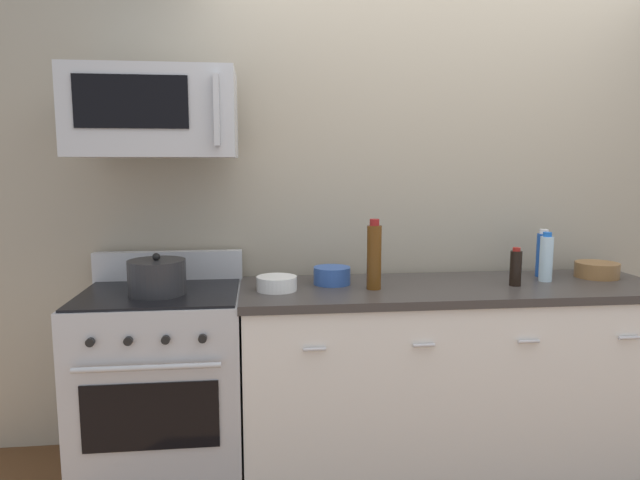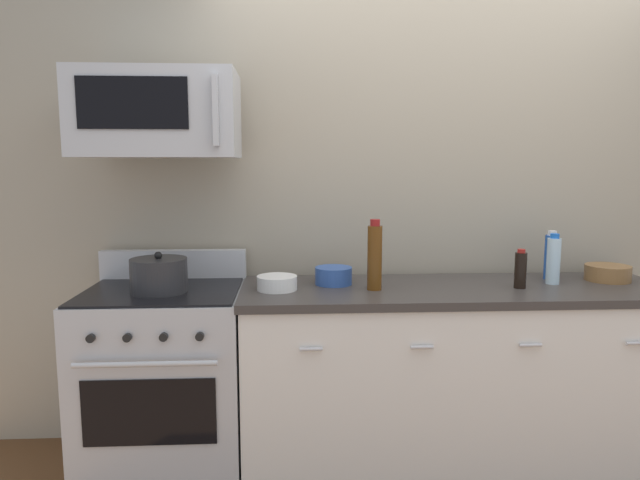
{
  "view_description": "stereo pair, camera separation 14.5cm",
  "coord_description": "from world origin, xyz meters",
  "px_view_note": "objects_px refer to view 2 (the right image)",
  "views": [
    {
      "loc": [
        -0.97,
        -2.64,
        1.52
      ],
      "look_at": [
        -0.68,
        -0.05,
        1.16
      ],
      "focal_mm": 31.2,
      "sensor_mm": 36.0,
      "label": 1
    },
    {
      "loc": [
        -0.82,
        -2.65,
        1.52
      ],
      "look_at": [
        -0.68,
        -0.05,
        1.16
      ],
      "focal_mm": 31.2,
      "sensor_mm": 36.0,
      "label": 2
    }
  ],
  "objects_px": {
    "bottle_soda_blue": "(551,256)",
    "range_oven": "(166,380)",
    "bowl_blue_mixing": "(334,275)",
    "stockpot": "(159,275)",
    "microwave": "(158,115)",
    "bottle_wine_amber": "(375,257)",
    "bowl_white_ceramic": "(277,282)",
    "bottle_water_clear": "(553,260)",
    "bowl_wooden_salad": "(608,272)",
    "bottle_soy_sauce_dark": "(521,270)"
  },
  "relations": [
    {
      "from": "bottle_soda_blue",
      "to": "range_oven",
      "type": "bearing_deg",
      "value": -175.71
    },
    {
      "from": "bowl_blue_mixing",
      "to": "stockpot",
      "type": "height_order",
      "value": "stockpot"
    },
    {
      "from": "microwave",
      "to": "range_oven",
      "type": "bearing_deg",
      "value": -90.29
    },
    {
      "from": "bottle_wine_amber",
      "to": "stockpot",
      "type": "relative_size",
      "value": 1.29
    },
    {
      "from": "microwave",
      "to": "stockpot",
      "type": "bearing_deg",
      "value": -90.13
    },
    {
      "from": "bottle_soda_blue",
      "to": "bowl_white_ceramic",
      "type": "height_order",
      "value": "bottle_soda_blue"
    },
    {
      "from": "range_oven",
      "to": "bottle_wine_amber",
      "type": "relative_size",
      "value": 3.15
    },
    {
      "from": "bottle_water_clear",
      "to": "range_oven",
      "type": "bearing_deg",
      "value": -179.04
    },
    {
      "from": "microwave",
      "to": "bottle_wine_amber",
      "type": "height_order",
      "value": "microwave"
    },
    {
      "from": "bowl_wooden_salad",
      "to": "bowl_white_ceramic",
      "type": "distance_m",
      "value": 1.71
    },
    {
      "from": "bottle_soy_sauce_dark",
      "to": "stockpot",
      "type": "relative_size",
      "value": 0.73
    },
    {
      "from": "bottle_water_clear",
      "to": "bottle_soy_sauce_dark",
      "type": "bearing_deg",
      "value": -156.95
    },
    {
      "from": "microwave",
      "to": "bowl_wooden_salad",
      "type": "height_order",
      "value": "microwave"
    },
    {
      "from": "range_oven",
      "to": "bowl_blue_mixing",
      "type": "height_order",
      "value": "range_oven"
    },
    {
      "from": "range_oven",
      "to": "bottle_wine_amber",
      "type": "height_order",
      "value": "bottle_wine_amber"
    },
    {
      "from": "bottle_soda_blue",
      "to": "bowl_blue_mixing",
      "type": "height_order",
      "value": "bottle_soda_blue"
    },
    {
      "from": "bottle_soda_blue",
      "to": "bottle_wine_amber",
      "type": "height_order",
      "value": "bottle_wine_amber"
    },
    {
      "from": "bottle_soda_blue",
      "to": "bowl_blue_mixing",
      "type": "distance_m",
      "value": 1.15
    },
    {
      "from": "bowl_wooden_salad",
      "to": "range_oven",
      "type": "bearing_deg",
      "value": -177.61
    },
    {
      "from": "range_oven",
      "to": "bottle_water_clear",
      "type": "distance_m",
      "value": 2.02
    },
    {
      "from": "stockpot",
      "to": "bottle_wine_amber",
      "type": "bearing_deg",
      "value": 0.16
    },
    {
      "from": "microwave",
      "to": "bottle_wine_amber",
      "type": "distance_m",
      "value": 1.22
    },
    {
      "from": "range_oven",
      "to": "bowl_blue_mixing",
      "type": "relative_size",
      "value": 5.76
    },
    {
      "from": "bottle_soy_sauce_dark",
      "to": "stockpot",
      "type": "bearing_deg",
      "value": 179.96
    },
    {
      "from": "bottle_soda_blue",
      "to": "bottle_wine_amber",
      "type": "xyz_separation_m",
      "value": [
        -0.96,
        -0.2,
        0.04
      ]
    },
    {
      "from": "bottle_soda_blue",
      "to": "bowl_wooden_salad",
      "type": "relative_size",
      "value": 1.14
    },
    {
      "from": "stockpot",
      "to": "bowl_wooden_salad",
      "type": "bearing_deg",
      "value": 3.74
    },
    {
      "from": "bottle_wine_amber",
      "to": "microwave",
      "type": "bearing_deg",
      "value": 174.67
    },
    {
      "from": "microwave",
      "to": "bottle_soy_sauce_dark",
      "type": "relative_size",
      "value": 3.88
    },
    {
      "from": "bottle_soy_sauce_dark",
      "to": "bowl_blue_mixing",
      "type": "relative_size",
      "value": 1.03
    },
    {
      "from": "bottle_soda_blue",
      "to": "bottle_water_clear",
      "type": "relative_size",
      "value": 1.0
    },
    {
      "from": "microwave",
      "to": "bottle_soda_blue",
      "type": "distance_m",
      "value": 2.11
    },
    {
      "from": "microwave",
      "to": "bottle_wine_amber",
      "type": "xyz_separation_m",
      "value": [
        1.02,
        -0.1,
        -0.67
      ]
    },
    {
      "from": "bottle_wine_amber",
      "to": "bowl_white_ceramic",
      "type": "xyz_separation_m",
      "value": [
        -0.47,
        0.02,
        -0.13
      ]
    },
    {
      "from": "bowl_wooden_salad",
      "to": "bottle_water_clear",
      "type": "bearing_deg",
      "value": -169.14
    },
    {
      "from": "bottle_soda_blue",
      "to": "bottle_wine_amber",
      "type": "distance_m",
      "value": 0.98
    },
    {
      "from": "range_oven",
      "to": "bowl_white_ceramic",
      "type": "height_order",
      "value": "range_oven"
    },
    {
      "from": "bowl_white_ceramic",
      "to": "bottle_soda_blue",
      "type": "bearing_deg",
      "value": 7.03
    },
    {
      "from": "stockpot",
      "to": "bowl_white_ceramic",
      "type": "bearing_deg",
      "value": 2.64
    },
    {
      "from": "bottle_wine_amber",
      "to": "bowl_blue_mixing",
      "type": "relative_size",
      "value": 1.83
    },
    {
      "from": "range_oven",
      "to": "microwave",
      "type": "xyz_separation_m",
      "value": [
        0.0,
        0.04,
        1.28
      ]
    },
    {
      "from": "stockpot",
      "to": "bowl_blue_mixing",
      "type": "bearing_deg",
      "value": 9.39
    },
    {
      "from": "bottle_soy_sauce_dark",
      "to": "bottle_water_clear",
      "type": "xyz_separation_m",
      "value": [
        0.2,
        0.09,
        0.03
      ]
    },
    {
      "from": "bottle_water_clear",
      "to": "bowl_wooden_salad",
      "type": "height_order",
      "value": "bottle_water_clear"
    },
    {
      "from": "bottle_soy_sauce_dark",
      "to": "bottle_soda_blue",
      "type": "relative_size",
      "value": 0.75
    },
    {
      "from": "bottle_soda_blue",
      "to": "stockpot",
      "type": "distance_m",
      "value": 1.99
    },
    {
      "from": "bottle_water_clear",
      "to": "bowl_blue_mixing",
      "type": "bearing_deg",
      "value": 177.31
    },
    {
      "from": "bottle_wine_amber",
      "to": "bowl_blue_mixing",
      "type": "distance_m",
      "value": 0.26
    },
    {
      "from": "bottle_soy_sauce_dark",
      "to": "range_oven",
      "type": "bearing_deg",
      "value": 178.2
    },
    {
      "from": "bottle_wine_amber",
      "to": "bowl_white_ceramic",
      "type": "relative_size",
      "value": 1.76
    }
  ]
}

